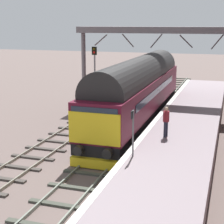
# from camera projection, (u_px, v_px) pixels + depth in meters

# --- Properties ---
(ground_plane) EXTENTS (140.00, 140.00, 0.00)m
(ground_plane) POSITION_uv_depth(u_px,v_px,m) (110.00, 152.00, 20.55)
(ground_plane) COLOR #655551
(ground_plane) RESTS_ON ground
(track_main) EXTENTS (2.50, 60.00, 0.15)m
(track_main) POSITION_uv_depth(u_px,v_px,m) (110.00, 151.00, 20.54)
(track_main) COLOR slate
(track_main) RESTS_ON ground
(track_adjacent_west) EXTENTS (2.50, 60.00, 0.15)m
(track_adjacent_west) POSITION_uv_depth(u_px,v_px,m) (51.00, 145.00, 21.61)
(track_adjacent_west) COLOR gray
(track_adjacent_west) RESTS_ON ground
(station_platform) EXTENTS (4.00, 44.00, 1.01)m
(station_platform) POSITION_uv_depth(u_px,v_px,m) (175.00, 150.00, 19.36)
(station_platform) COLOR gray
(station_platform) RESTS_ON ground
(diesel_locomotive) EXTENTS (2.74, 18.09, 4.68)m
(diesel_locomotive) POSITION_uv_depth(u_px,v_px,m) (139.00, 89.00, 25.92)
(diesel_locomotive) COLOR black
(diesel_locomotive) RESTS_ON ground
(signal_post_far) EXTENTS (0.44, 0.22, 4.97)m
(signal_post_far) POSITION_uv_depth(u_px,v_px,m) (95.00, 68.00, 32.80)
(signal_post_far) COLOR gray
(signal_post_far) RESTS_ON ground
(platform_number_sign) EXTENTS (0.10, 0.44, 2.16)m
(platform_number_sign) POSITION_uv_depth(u_px,v_px,m) (133.00, 126.00, 16.77)
(platform_number_sign) COLOR slate
(platform_number_sign) RESTS_ON station_platform
(waiting_passenger) EXTENTS (0.43, 0.49, 1.64)m
(waiting_passenger) POSITION_uv_depth(u_px,v_px,m) (166.00, 119.00, 19.81)
(waiting_passenger) COLOR #272938
(waiting_passenger) RESTS_ON station_platform
(overhead_footbridge) EXTENTS (12.89, 2.00, 6.70)m
(overhead_footbridge) POSITION_uv_depth(u_px,v_px,m) (156.00, 35.00, 29.29)
(overhead_footbridge) COLOR slate
(overhead_footbridge) RESTS_ON ground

